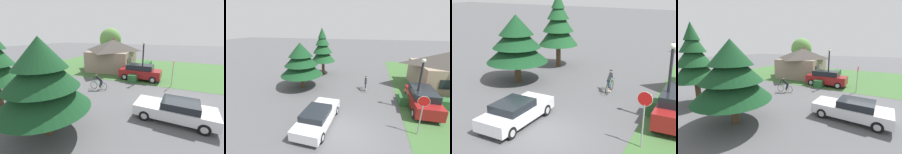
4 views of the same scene
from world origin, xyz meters
The scene contains 11 objects.
ground_plane centered at (0.00, 0.00, 0.00)m, with size 140.00×140.00×0.00m, color #515154.
grass_verge_right centered at (11.72, 4.00, 0.01)m, with size 16.00×36.00×0.01m, color #3D6633.
cottage_house centered at (9.83, 9.69, 2.23)m, with size 8.83×6.87×4.50m.
hedge_row centered at (8.95, 4.94, 0.41)m, with size 10.47×0.90×0.83m, color #285B2D.
sedan_left_lane centered at (-2.19, 0.52, 0.67)m, with size 2.07×4.68×1.31m.
cyclist centered at (0.70, 7.28, 0.73)m, with size 0.44×1.76×1.54m.
parked_suv_right centered at (5.42, 4.45, 0.91)m, with size 2.01×4.60×1.76m.
stop_sign centered at (4.34, 0.98, 1.90)m, with size 0.68×0.07×2.71m.
street_lamp centered at (4.90, 4.09, 2.62)m, with size 0.32×0.32×4.40m.
conifer_tall_near centered at (-6.19, 6.51, 3.00)m, with size 4.49×4.49×4.98m.
deciduous_tree_right centered at (14.72, 12.31, 4.14)m, with size 3.93×3.93×6.21m.
Camera 1 is at (-11.12, 0.75, 5.02)m, focal length 24.00 mm.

